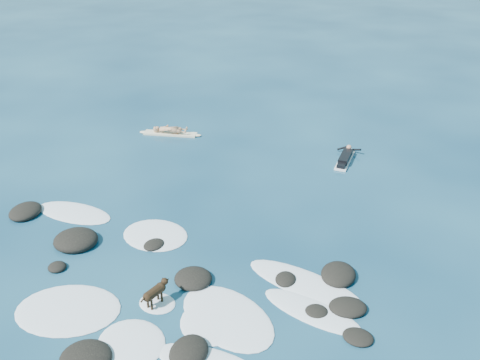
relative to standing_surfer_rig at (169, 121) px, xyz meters
The scene contains 6 objects.
ground 9.76m from the standing_surfer_rig, 58.95° to the right, with size 160.00×160.00×0.00m, color #0A2642.
reef_rocks 10.95m from the standing_surfer_rig, 65.75° to the right, with size 15.14×7.43×0.53m.
breaking_foam 11.84m from the standing_surfer_rig, 59.10° to the right, with size 14.42×6.85×0.12m.
standing_surfer_rig is the anchor object (origin of this frame).
paddling_surfer_rig 8.66m from the standing_surfer_rig, ahead, with size 1.12×2.50×0.43m.
dog 12.55m from the standing_surfer_rig, 58.89° to the right, with size 0.42×1.15×0.73m.
Camera 1 is at (8.85, -11.99, 10.28)m, focal length 40.00 mm.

